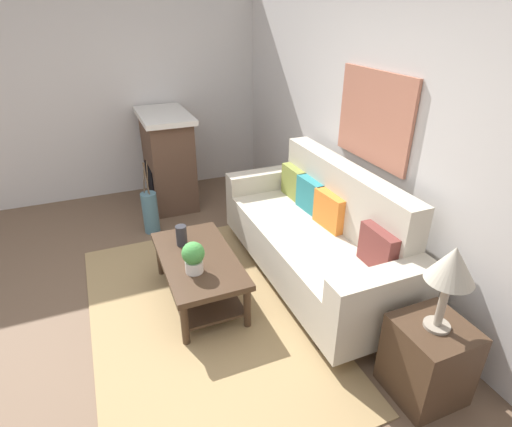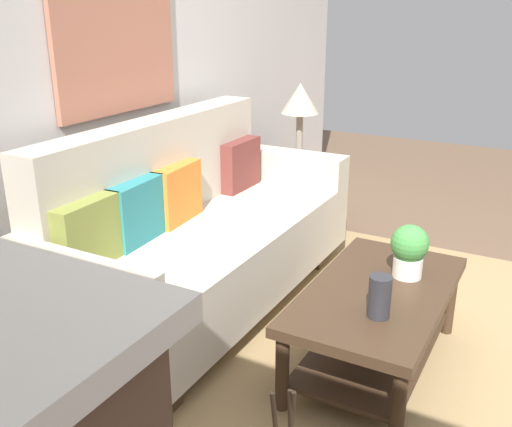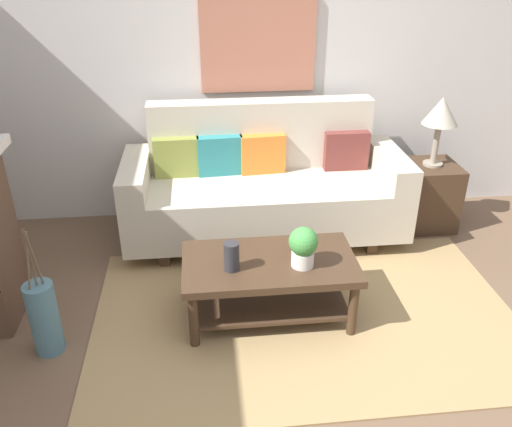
{
  "view_description": "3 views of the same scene",
  "coord_description": "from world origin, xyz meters",
  "px_view_note": "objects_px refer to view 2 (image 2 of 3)",
  "views": [
    {
      "loc": [
        2.62,
        -0.11,
        2.33
      ],
      "look_at": [
        -0.32,
        1.11,
        0.69
      ],
      "focal_mm": 28.82,
      "sensor_mm": 36.0,
      "label": 1
    },
    {
      "loc": [
        -2.62,
        -0.11,
        1.68
      ],
      "look_at": [
        -0.15,
        1.24,
        0.65
      ],
      "focal_mm": 40.76,
      "sensor_mm": 36.0,
      "label": 2
    },
    {
      "loc": [
        -0.63,
        -2.24,
        2.24
      ],
      "look_at": [
        -0.27,
        1.02,
        0.52
      ],
      "focal_mm": 37.11,
      "sensor_mm": 36.0,
      "label": 3
    }
  ],
  "objects_px": {
    "potted_plant_tabletop": "(409,249)",
    "throw_pillow_olive": "(87,234)",
    "coffee_table": "(377,311)",
    "framed_painting": "(117,42)",
    "side_table": "(298,195)",
    "couch": "(197,239)",
    "throw_pillow_maroon": "(239,164)",
    "tabletop_vase": "(380,297)",
    "throw_pillow_teal": "(136,212)",
    "throw_pillow_orange": "(176,193)",
    "table_lamp": "(300,102)"
  },
  "relations": [
    {
      "from": "couch",
      "to": "tabletop_vase",
      "type": "xyz_separation_m",
      "value": [
        -0.34,
        -1.15,
        0.09
      ]
    },
    {
      "from": "throw_pillow_olive",
      "to": "table_lamp",
      "type": "distance_m",
      "value": 2.13
    },
    {
      "from": "table_lamp",
      "to": "framed_painting",
      "type": "bearing_deg",
      "value": 162.58
    },
    {
      "from": "throw_pillow_olive",
      "to": "coffee_table",
      "type": "distance_m",
      "value": 1.39
    },
    {
      "from": "side_table",
      "to": "table_lamp",
      "type": "bearing_deg",
      "value": 0.0
    },
    {
      "from": "couch",
      "to": "coffee_table",
      "type": "bearing_deg",
      "value": -95.21
    },
    {
      "from": "couch",
      "to": "side_table",
      "type": "bearing_deg",
      "value": 1.0
    },
    {
      "from": "tabletop_vase",
      "to": "potted_plant_tabletop",
      "type": "height_order",
      "value": "potted_plant_tabletop"
    },
    {
      "from": "throw_pillow_orange",
      "to": "throw_pillow_maroon",
      "type": "relative_size",
      "value": 1.0
    },
    {
      "from": "couch",
      "to": "throw_pillow_teal",
      "type": "bearing_deg",
      "value": 160.0
    },
    {
      "from": "throw_pillow_teal",
      "to": "coffee_table",
      "type": "relative_size",
      "value": 0.33
    },
    {
      "from": "throw_pillow_maroon",
      "to": "side_table",
      "type": "xyz_separation_m",
      "value": [
        0.72,
        -0.1,
        -0.4
      ]
    },
    {
      "from": "throw_pillow_teal",
      "to": "throw_pillow_maroon",
      "type": "bearing_deg",
      "value": 0.0
    },
    {
      "from": "throw_pillow_teal",
      "to": "throw_pillow_orange",
      "type": "relative_size",
      "value": 1.0
    },
    {
      "from": "throw_pillow_teal",
      "to": "potted_plant_tabletop",
      "type": "distance_m",
      "value": 1.36
    },
    {
      "from": "throw_pillow_teal",
      "to": "throw_pillow_olive",
      "type": "bearing_deg",
      "value": 180.0
    },
    {
      "from": "throw_pillow_maroon",
      "to": "table_lamp",
      "type": "distance_m",
      "value": 0.79
    },
    {
      "from": "throw_pillow_maroon",
      "to": "framed_painting",
      "type": "distance_m",
      "value": 1.11
    },
    {
      "from": "throw_pillow_teal",
      "to": "throw_pillow_orange",
      "type": "xyz_separation_m",
      "value": [
        0.35,
        0.0,
        0.0
      ]
    },
    {
      "from": "throw_pillow_teal",
      "to": "side_table",
      "type": "distance_m",
      "value": 1.8
    },
    {
      "from": "throw_pillow_olive",
      "to": "throw_pillow_maroon",
      "type": "height_order",
      "value": "same"
    },
    {
      "from": "throw_pillow_orange",
      "to": "table_lamp",
      "type": "relative_size",
      "value": 0.63
    },
    {
      "from": "tabletop_vase",
      "to": "throw_pillow_teal",
      "type": "bearing_deg",
      "value": 90.17
    },
    {
      "from": "couch",
      "to": "throw_pillow_maroon",
      "type": "relative_size",
      "value": 6.16
    },
    {
      "from": "tabletop_vase",
      "to": "framed_painting",
      "type": "bearing_deg",
      "value": 78.08
    },
    {
      "from": "coffee_table",
      "to": "tabletop_vase",
      "type": "distance_m",
      "value": 0.33
    },
    {
      "from": "throw_pillow_maroon",
      "to": "table_lamp",
      "type": "height_order",
      "value": "table_lamp"
    },
    {
      "from": "framed_painting",
      "to": "coffee_table",
      "type": "bearing_deg",
      "value": -93.64
    },
    {
      "from": "coffee_table",
      "to": "tabletop_vase",
      "type": "bearing_deg",
      "value": -162.92
    },
    {
      "from": "tabletop_vase",
      "to": "side_table",
      "type": "xyz_separation_m",
      "value": [
        1.75,
        1.18,
        -0.24
      ]
    },
    {
      "from": "throw_pillow_olive",
      "to": "potted_plant_tabletop",
      "type": "relative_size",
      "value": 1.37
    },
    {
      "from": "throw_pillow_teal",
      "to": "potted_plant_tabletop",
      "type": "height_order",
      "value": "throw_pillow_teal"
    },
    {
      "from": "tabletop_vase",
      "to": "throw_pillow_olive",
      "type": "bearing_deg",
      "value": 105.3
    },
    {
      "from": "side_table",
      "to": "table_lamp",
      "type": "relative_size",
      "value": 0.98
    },
    {
      "from": "throw_pillow_maroon",
      "to": "potted_plant_tabletop",
      "type": "xyz_separation_m",
      "value": [
        -0.59,
        -1.28,
        -0.11
      ]
    },
    {
      "from": "throw_pillow_maroon",
      "to": "potted_plant_tabletop",
      "type": "relative_size",
      "value": 1.37
    },
    {
      "from": "couch",
      "to": "throw_pillow_orange",
      "type": "xyz_separation_m",
      "value": [
        0.0,
        0.13,
        0.25
      ]
    },
    {
      "from": "throw_pillow_maroon",
      "to": "coffee_table",
      "type": "xyz_separation_m",
      "value": [
        -0.79,
        -1.2,
        -0.37
      ]
    },
    {
      "from": "throw_pillow_teal",
      "to": "throw_pillow_maroon",
      "type": "relative_size",
      "value": 1.0
    },
    {
      "from": "coffee_table",
      "to": "framed_painting",
      "type": "xyz_separation_m",
      "value": [
        0.1,
        1.54,
        1.16
      ]
    },
    {
      "from": "potted_plant_tabletop",
      "to": "framed_painting",
      "type": "bearing_deg",
      "value": 93.39
    },
    {
      "from": "potted_plant_tabletop",
      "to": "throw_pillow_olive",
      "type": "bearing_deg",
      "value": 121.55
    },
    {
      "from": "potted_plant_tabletop",
      "to": "side_table",
      "type": "height_order",
      "value": "potted_plant_tabletop"
    },
    {
      "from": "couch",
      "to": "framed_painting",
      "type": "relative_size",
      "value": 2.4
    },
    {
      "from": "coffee_table",
      "to": "potted_plant_tabletop",
      "type": "distance_m",
      "value": 0.33
    },
    {
      "from": "side_table",
      "to": "throw_pillow_maroon",
      "type": "bearing_deg",
      "value": 171.98
    },
    {
      "from": "tabletop_vase",
      "to": "side_table",
      "type": "bearing_deg",
      "value": 33.89
    },
    {
      "from": "potted_plant_tabletop",
      "to": "throw_pillow_teal",
      "type": "bearing_deg",
      "value": 109.01
    },
    {
      "from": "throw_pillow_teal",
      "to": "throw_pillow_orange",
      "type": "bearing_deg",
      "value": 0.0
    },
    {
      "from": "tabletop_vase",
      "to": "framed_painting",
      "type": "xyz_separation_m",
      "value": [
        0.34,
        1.62,
        0.96
      ]
    }
  ]
}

